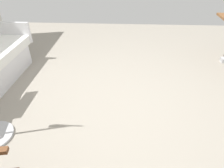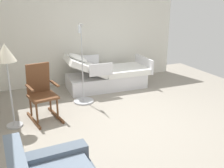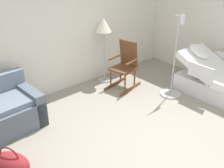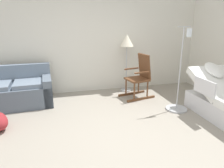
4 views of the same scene
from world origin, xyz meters
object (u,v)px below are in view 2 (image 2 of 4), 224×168
Objects in this scene: hospital_bed at (106,76)px; iv_pole at (83,91)px; rocking_chair at (41,93)px; floor_lamp at (6,59)px.

iv_pole reaches higher than hospital_bed.
hospital_bed is 1.25× the size of iv_pole.
iv_pole reaches higher than rocking_chair.
floor_lamp is (-1.33, 2.27, 0.93)m from hospital_bed.
iv_pole is at bearing -63.27° from rocking_chair.
hospital_bed is at bearing -49.24° from iv_pole.
rocking_chair is 0.62× the size of iv_pole.
hospital_bed is 2.80m from floor_lamp.
hospital_bed is 2.01× the size of rocking_chair.
rocking_chair is 0.71× the size of floor_lamp.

